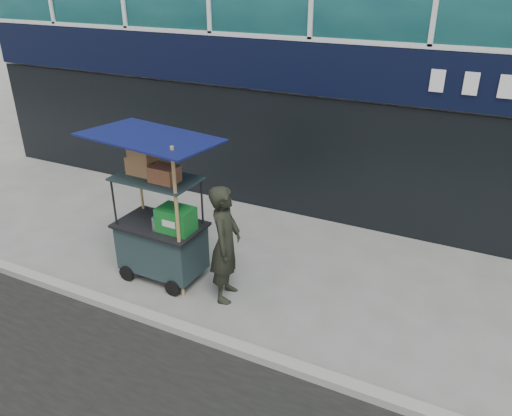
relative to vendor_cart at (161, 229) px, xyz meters
The scene contains 4 objects.
ground 1.69m from the vendor_cart, 35.73° to the right, with size 80.00×80.00×0.00m, color slate.
curb 1.77m from the vendor_cart, 41.63° to the right, with size 80.00×0.18×0.12m, color #979890.
vendor_cart is the anchor object (origin of this frame).
vendor_man 1.17m from the vendor_cart, ahead, with size 0.66×0.43×1.82m, color black.
Camera 1 is at (3.15, -4.61, 4.51)m, focal length 35.00 mm.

